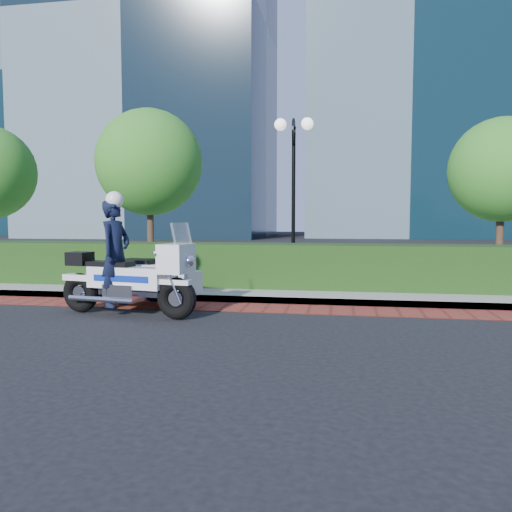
% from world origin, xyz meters
% --- Properties ---
extents(ground, '(120.00, 120.00, 0.00)m').
position_xyz_m(ground, '(0.00, 0.00, 0.00)').
color(ground, black).
rests_on(ground, ground).
extents(brick_strip, '(60.00, 1.00, 0.01)m').
position_xyz_m(brick_strip, '(0.00, 1.50, 0.01)').
color(brick_strip, maroon).
rests_on(brick_strip, ground).
extents(sidewalk, '(60.00, 8.00, 0.15)m').
position_xyz_m(sidewalk, '(0.00, 6.00, 0.07)').
color(sidewalk, gray).
rests_on(sidewalk, ground).
extents(hedge_main, '(18.00, 1.20, 1.00)m').
position_xyz_m(hedge_main, '(0.00, 3.60, 0.65)').
color(hedge_main, black).
rests_on(hedge_main, sidewalk).
extents(lamppost, '(1.02, 0.70, 4.21)m').
position_xyz_m(lamppost, '(1.00, 5.20, 2.96)').
color(lamppost, black).
rests_on(lamppost, sidewalk).
extents(tree_b, '(3.20, 3.20, 4.89)m').
position_xyz_m(tree_b, '(-3.50, 6.50, 3.43)').
color(tree_b, '#332319').
rests_on(tree_b, sidewalk).
extents(tree_c, '(2.80, 2.80, 4.30)m').
position_xyz_m(tree_c, '(6.50, 6.50, 3.05)').
color(tree_c, '#332319').
rests_on(tree_c, sidewalk).
extents(tower_left, '(22.00, 16.00, 40.00)m').
position_xyz_m(tower_left, '(-16.00, 40.00, 20.00)').
color(tower_left, black).
rests_on(tower_left, ground).
extents(tower_center, '(18.00, 15.00, 46.00)m').
position_xyz_m(tower_center, '(8.00, 44.00, 23.00)').
color(tower_center, black).
rests_on(tower_center, ground).
extents(tower_far_left, '(16.00, 14.00, 34.00)m').
position_xyz_m(tower_far_left, '(-36.00, 46.00, 17.00)').
color(tower_far_left, black).
rests_on(tower_far_left, ground).
extents(police_motorcycle, '(2.74, 2.17, 2.23)m').
position_xyz_m(police_motorcycle, '(-1.56, 0.75, 0.76)').
color(police_motorcycle, black).
rests_on(police_motorcycle, ground).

